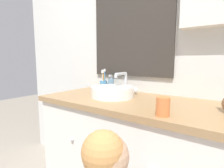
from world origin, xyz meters
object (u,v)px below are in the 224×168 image
at_px(drinking_cup, 163,107).
at_px(sink_basin, 113,91).
at_px(toothbrush_holder, 104,84).
at_px(soap_dispenser, 111,85).

bearing_deg(drinking_cup, sink_basin, 153.13).
distance_m(toothbrush_holder, drinking_cup, 0.80).
relative_size(sink_basin, toothbrush_holder, 1.91).
distance_m(sink_basin, drinking_cup, 0.49).
bearing_deg(soap_dispenser, toothbrush_holder, 179.75).
bearing_deg(sink_basin, drinking_cup, -26.87).
xyz_separation_m(soap_dispenser, drinking_cup, (0.60, -0.42, -0.01)).
bearing_deg(sink_basin, soap_dispenser, 129.20).
bearing_deg(toothbrush_holder, sink_basin, -39.00).
relative_size(sink_basin, soap_dispenser, 2.54).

